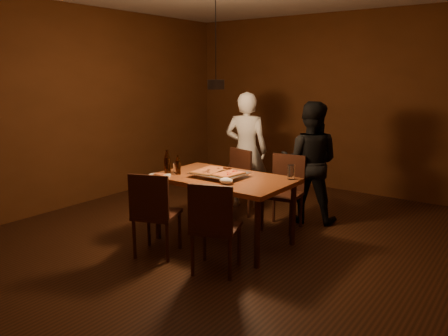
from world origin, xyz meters
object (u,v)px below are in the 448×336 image
Objects in this scene: plate_slice at (160,175)px; chair_near_right at (214,220)px; chair_far_right at (285,185)px; pendant_lamp at (216,83)px; chair_far_left at (234,177)px; beer_bottle_b at (178,165)px; diner_white at (246,150)px; dining_table at (224,183)px; beer_bottle_a at (167,162)px; chair_near_left at (153,207)px; diner_dark at (310,162)px; pizza_tray at (219,175)px.

chair_near_right is at bearing -18.23° from plate_slice.
chair_far_right is 0.44× the size of pendant_lamp.
chair_far_left is 1.23m from plate_slice.
beer_bottle_b is at bearing 101.76° from chair_far_left.
chair_far_left is 0.96× the size of chair_near_right.
plate_slice is at bearing 67.84° from diner_white.
dining_table is at bearing 61.84° from chair_far_right.
pendant_lamp reaches higher than chair_far_right.
chair_far_right is 1.74× the size of beer_bottle_a.
dining_table is 0.56m from beer_bottle_b.
beer_bottle_b is 0.14× the size of diner_white.
pendant_lamp reaches higher than chair_near_left.
diner_white is at bearing 74.12° from chair_near_left.
diner_white reaches higher than diner_dark.
beer_bottle_a is at bearing 80.32° from plate_slice.
chair_far_right is 0.96m from pizza_tray.
chair_near_right is at bearing 86.17° from chair_far_right.
beer_bottle_a is 0.17m from plate_slice.
diner_dark is at bearing 71.49° from pizza_tray.
chair_far_left is 0.95m from pizza_tray.
chair_far_left is 1.58m from chair_near_left.
chair_far_left is at bearing 71.43° from chair_near_left.
chair_far_right is at bearing 70.43° from pizza_tray.
beer_bottle_a is 1.13× the size of plate_slice.
dining_table is 1.39m from diner_white.
beer_bottle_b is 0.14× the size of diner_dark.
pizza_tray is 0.99m from pendant_lamp.
pendant_lamp is at bearing -156.45° from dining_table.
diner_dark reaches higher than pizza_tray.
chair_near_left is at bearing -73.69° from beer_bottle_b.
beer_bottle_b is at bearing 84.31° from chair_near_left.
pizza_tray is (0.29, 0.74, 0.24)m from chair_near_left.
dining_table is 3.09× the size of chair_far_right.
pizza_tray is 1.40m from diner_white.
diner_white is at bearing 95.03° from chair_near_right.
beer_bottle_b is 1.00m from pendant_lamp.
chair_near_left is at bearing 50.62° from diner_dark.
chair_far_left is 0.74m from chair_far_right.
beer_bottle_b is (-0.17, 0.57, 0.32)m from chair_near_left.
diner_white reaches higher than beer_bottle_b.
diner_dark reaches higher than chair_far_left.
diner_dark is at bearing 67.06° from pendant_lamp.
pizza_tray is at bearing 46.67° from chair_near_left.
beer_bottle_b reaches higher than dining_table.
pizza_tray is 1.34m from diner_dark.
plate_slice is 1.66m from diner_white.
beer_bottle_b is at bearing -157.78° from pendant_lamp.
beer_bottle_a reaches higher than chair_near_right.
plate_slice is (-1.01, 0.33, 0.22)m from chair_near_right.
chair_near_left is at bearing -62.34° from beer_bottle_a.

